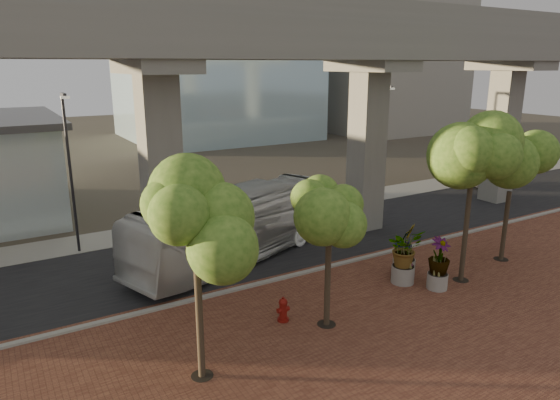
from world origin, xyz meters
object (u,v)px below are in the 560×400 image
transit_bus (239,226)px  fire_hydrant (283,309)px  parked_car (490,178)px  planter_front (404,251)px

transit_bus → fire_hydrant: (-1.39, -6.58, -1.19)m
parked_car → planter_front: planter_front is taller
fire_hydrant → parked_car: bearing=22.1°
fire_hydrant → planter_front: bearing=2.2°
transit_bus → parked_car: transit_bus is taller
fire_hydrant → planter_front: 6.39m
fire_hydrant → transit_bus: bearing=78.1°
parked_car → planter_front: bearing=118.5°
parked_car → planter_front: (-18.98, -10.00, 0.87)m
fire_hydrant → planter_front: planter_front is taller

